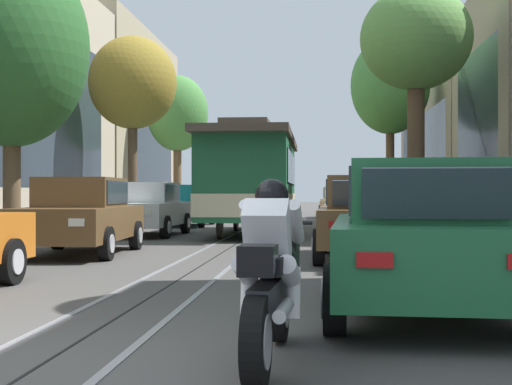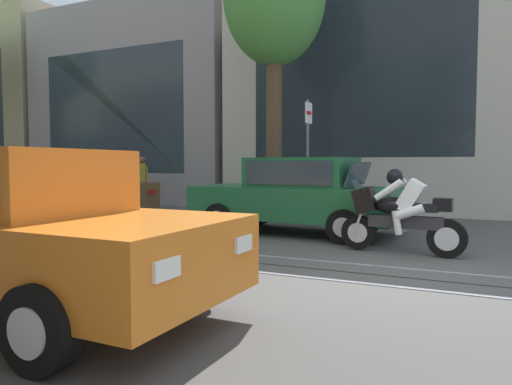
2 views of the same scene
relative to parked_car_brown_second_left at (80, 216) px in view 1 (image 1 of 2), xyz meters
The scene contains 20 objects.
ground_plane 9.13m from the parked_car_brown_second_left, 71.68° to the left, with size 160.00×160.00×0.00m, color #4C4947.
trolley_track_rails 11.54m from the parked_car_brown_second_left, 75.63° to the left, with size 1.14×53.22×0.01m.
parked_car_brown_second_left is the anchor object (origin of this frame).
parked_car_white_mid_left 6.59m from the parked_car_brown_second_left, 91.60° to the left, with size 2.07×4.39×1.58m.
parked_car_teal_fourth_left 12.96m from the parked_car_brown_second_left, 91.16° to the left, with size 2.01×4.36×1.58m.
parked_car_beige_fifth_left 19.89m from the parked_car_brown_second_left, 90.60° to the left, with size 2.07×4.39×1.58m.
parked_car_green_near_right 9.05m from the parked_car_brown_second_left, 48.66° to the right, with size 2.14×4.42×1.58m.
parked_car_brown_second_right 5.85m from the parked_car_brown_second_left, ahead, with size 2.08×4.40×1.58m.
parked_car_beige_mid_right 7.61m from the parked_car_brown_second_left, 38.50° to the left, with size 2.07×4.39×1.58m.
parked_car_orange_fourth_right 12.10m from the parked_car_brown_second_left, 60.60° to the left, with size 2.14×4.42×1.58m.
parked_car_yellow_fifth_right 17.46m from the parked_car_brown_second_left, 70.00° to the left, with size 2.11×4.41×1.58m.
parked_car_beige_sixth_right 22.89m from the parked_car_brown_second_left, 75.07° to the left, with size 2.03×4.37×1.58m.
street_tree_kerb_left_second 5.10m from the parked_car_brown_second_left, 138.13° to the left, with size 3.67×3.49×7.15m.
street_tree_kerb_left_mid 13.87m from the parked_car_brown_second_left, 100.04° to the left, with size 3.40×3.23×7.34m.
street_tree_kerb_left_fourth 22.31m from the parked_car_brown_second_left, 95.99° to the left, with size 3.14×2.63×7.27m.
street_tree_kerb_right_second 11.95m from the parked_car_brown_second_left, 43.95° to the left, with size 3.35×3.40×7.49m.
street_tree_kerb_right_mid 21.25m from the parked_car_brown_second_left, 66.61° to the left, with size 3.60×3.78×8.45m.
cable_car_trolley 7.97m from the parked_car_brown_second_left, 68.86° to the left, with size 2.61×9.14×3.28m.
motorcycle_with_rider 10.18m from the parked_car_brown_second_left, 63.57° to the right, with size 0.56×1.99×1.37m.
pedestrian_on_left_pavement 16.51m from the parked_car_brown_second_left, 57.36° to the left, with size 0.55×0.31×1.55m.
Camera 1 is at (2.03, -4.98, 1.26)m, focal length 50.50 mm.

